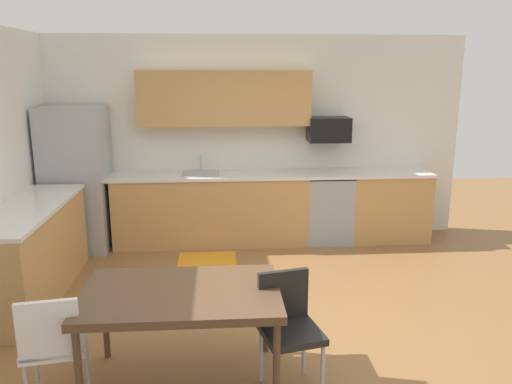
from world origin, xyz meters
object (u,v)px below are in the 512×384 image
at_px(oven_range, 327,207).
at_px(dining_table, 181,298).
at_px(chair_far_side, 53,342).
at_px(microwave, 329,129).
at_px(refrigerator, 77,179).
at_px(chair_near_table, 288,322).

distance_m(oven_range, dining_table, 3.58).
bearing_deg(oven_range, dining_table, -118.84).
bearing_deg(dining_table, chair_far_side, -163.75).
bearing_deg(dining_table, microwave, 61.91).
bearing_deg(microwave, dining_table, -118.09).
xyz_separation_m(refrigerator, dining_table, (1.51, -3.05, -0.23)).
bearing_deg(microwave, chair_near_table, -106.32).
bearing_deg(chair_near_table, chair_far_side, -173.98).
distance_m(chair_near_table, chair_far_side, 1.60).
distance_m(microwave, chair_far_side, 4.42).
bearing_deg(chair_near_table, microwave, 73.68).
xyz_separation_m(refrigerator, chair_near_table, (2.27, -3.13, -0.40)).
relative_size(refrigerator, chair_near_table, 2.14).
relative_size(dining_table, chair_far_side, 1.65).
bearing_deg(chair_near_table, refrigerator, 126.00).
distance_m(oven_range, chair_far_side, 4.23).
bearing_deg(chair_far_side, oven_range, 52.83).
height_order(dining_table, chair_near_table, chair_near_table).
height_order(dining_table, chair_far_side, chair_far_side).
distance_m(microwave, chair_near_table, 3.58).
height_order(oven_range, microwave, microwave).
distance_m(microwave, dining_table, 3.75).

